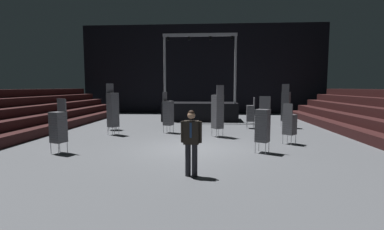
% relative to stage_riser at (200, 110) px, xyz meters
% --- Properties ---
extents(ground_plane, '(22.00, 30.00, 0.10)m').
position_rel_stage_riser_xyz_m(ground_plane, '(-0.00, -9.44, -0.79)').
color(ground_plane, '#515459').
extents(arena_end_wall, '(22.00, 0.30, 8.00)m').
position_rel_stage_riser_xyz_m(arena_end_wall, '(-0.00, 5.56, 3.26)').
color(arena_end_wall, black).
rests_on(arena_end_wall, ground_plane).
extents(stage_riser, '(5.28, 2.65, 5.95)m').
position_rel_stage_riser_xyz_m(stage_riser, '(0.00, 0.00, 0.00)').
color(stage_riser, black).
rests_on(stage_riser, ground_plane).
extents(man_with_tie, '(0.57, 0.26, 1.78)m').
position_rel_stage_riser_xyz_m(man_with_tie, '(0.25, -12.86, 0.27)').
color(man_with_tie, black).
rests_on(man_with_tie, ground_plane).
extents(chair_stack_front_left, '(0.61, 0.61, 2.56)m').
position_rel_stage_riser_xyz_m(chair_stack_front_left, '(-4.11, -6.59, 0.54)').
color(chair_stack_front_left, '#B2B5BA').
rests_on(chair_stack_front_left, ground_plane).
extents(chair_stack_front_right, '(0.62, 0.62, 1.71)m').
position_rel_stage_riser_xyz_m(chair_stack_front_right, '(4.05, -8.32, 0.12)').
color(chair_stack_front_right, '#B2B5BA').
rests_on(chair_stack_front_right, ground_plane).
extents(chair_stack_mid_left, '(0.61, 0.61, 2.48)m').
position_rel_stage_riser_xyz_m(chair_stack_mid_left, '(1.09, -6.77, 0.50)').
color(chair_stack_mid_left, '#B2B5BA').
rests_on(chair_stack_mid_left, ground_plane).
extents(chair_stack_mid_right, '(0.60, 0.60, 2.05)m').
position_rel_stage_riser_xyz_m(chair_stack_mid_right, '(2.64, -9.99, 0.29)').
color(chair_stack_mid_right, '#B2B5BA').
rests_on(chair_stack_mid_right, ground_plane).
extents(chair_stack_mid_centre, '(0.46, 0.46, 1.79)m').
position_rel_stage_riser_xyz_m(chair_stack_mid_centre, '(3.07, -3.87, 0.16)').
color(chair_stack_mid_centre, '#B2B5BA').
rests_on(chair_stack_mid_centre, ground_plane).
extents(chair_stack_rear_left, '(0.53, 0.53, 1.79)m').
position_rel_stage_riser_xyz_m(chair_stack_rear_left, '(-4.71, -5.00, 0.16)').
color(chair_stack_rear_left, '#B2B5BA').
rests_on(chair_stack_rear_left, ground_plane).
extents(chair_stack_rear_right, '(0.59, 0.59, 2.56)m').
position_rel_stage_riser_xyz_m(chair_stack_rear_right, '(5.15, -3.45, 0.54)').
color(chair_stack_rear_right, '#B2B5BA').
rests_on(chair_stack_rear_right, ground_plane).
extents(chair_stack_rear_centre, '(0.56, 0.56, 2.14)m').
position_rel_stage_riser_xyz_m(chair_stack_rear_centre, '(-1.45, -5.78, 0.33)').
color(chair_stack_rear_centre, '#B2B5BA').
rests_on(chair_stack_rear_centre, ground_plane).
extents(chair_stack_aisle_left, '(0.56, 0.56, 1.96)m').
position_rel_stage_riser_xyz_m(chair_stack_aisle_left, '(-4.68, -10.58, 0.25)').
color(chair_stack_aisle_left, '#B2B5BA').
rests_on(chair_stack_aisle_left, ground_plane).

